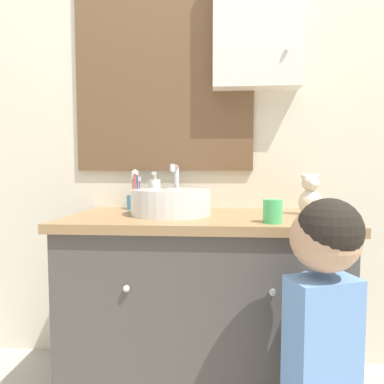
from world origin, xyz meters
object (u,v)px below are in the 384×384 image
object	(u,v)px
toothbrush_holder	(135,200)
soap_dispenser	(155,194)
sink_basin	(172,201)
teddy_bear	(310,195)
drinking_cup	(273,211)
child_figure	(323,313)

from	to	relation	value
toothbrush_holder	soap_dispenser	bearing A→B (deg)	8.42
sink_basin	toothbrush_holder	size ratio (longest dim) A/B	2.00
sink_basin	teddy_bear	bearing A→B (deg)	2.32
soap_dispenser	drinking_cup	world-z (taller)	soap_dispenser
child_figure	teddy_bear	size ratio (longest dim) A/B	5.09
soap_dispenser	teddy_bear	world-z (taller)	soap_dispenser
sink_basin	teddy_bear	distance (m)	0.59
child_figure	drinking_cup	distance (m)	0.36
drinking_cup	soap_dispenser	bearing A→B (deg)	142.48
soap_dispenser	child_figure	distance (m)	0.90
sink_basin	child_figure	size ratio (longest dim) A/B	0.43
sink_basin	drinking_cup	bearing A→B (deg)	-27.35
sink_basin	soap_dispenser	world-z (taller)	sink_basin
toothbrush_holder	soap_dispenser	distance (m)	0.10
toothbrush_holder	teddy_bear	world-z (taller)	toothbrush_holder
sink_basin	drinking_cup	distance (m)	0.43
drinking_cup	child_figure	bearing A→B (deg)	-69.07
soap_dispenser	teddy_bear	size ratio (longest dim) A/B	1.04
toothbrush_holder	sink_basin	bearing A→B (deg)	-39.42
soap_dispenser	toothbrush_holder	bearing A→B (deg)	-171.58
soap_dispenser	drinking_cup	distance (m)	0.62
sink_basin	soap_dispenser	xyz separation A→B (m)	(-0.11, 0.18, 0.02)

